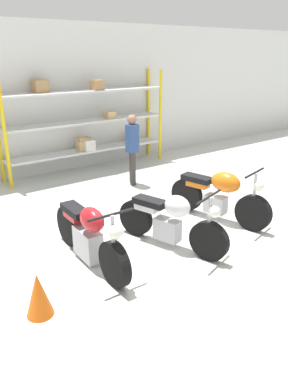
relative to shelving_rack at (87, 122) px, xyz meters
The scene contains 8 objects.
ground_plane 4.43m from the shelving_rack, 102.75° to the right, with size 30.00×30.00×0.00m, color silver.
back_wall 1.15m from the shelving_rack, 158.47° to the left, with size 30.00×0.08×3.60m.
shelving_rack is the anchor object (origin of this frame).
motorcycle_red 4.76m from the shelving_rack, 117.98° to the right, with size 0.65×2.04×1.01m.
motorcycle_white 4.62m from the shelving_rack, 102.02° to the right, with size 0.87×1.92×1.00m.
motorcycle_orange 4.27m from the shelving_rack, 84.41° to the right, with size 0.79×1.97×1.04m.
person_browsing 1.68m from the shelving_rack, 80.57° to the right, with size 0.43×0.43×1.61m.
traffic_cone 5.90m from the shelving_rack, 123.76° to the right, with size 0.32×0.32×0.55m.
Camera 1 is at (-3.43, -4.34, 2.90)m, focal length 35.00 mm.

